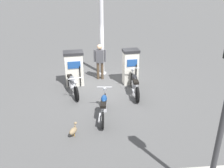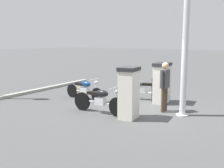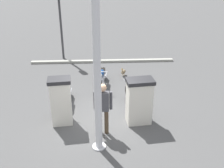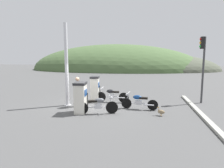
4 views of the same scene
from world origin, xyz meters
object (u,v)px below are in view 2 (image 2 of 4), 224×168
motorcycle_near_pump (141,89)px  wandering_duck (80,88)px  fuel_pump_near (162,83)px  attendant_person (165,83)px  motorcycle_extra (85,89)px  motorcycle_far_pump (100,100)px  canopy_support_pole (185,45)px  fuel_pump_far (129,93)px

motorcycle_near_pump → wandering_duck: bearing=5.4°
fuel_pump_near → attendant_person: (-0.61, 1.18, 0.19)m
motorcycle_near_pump → attendant_person: (-1.52, 1.21, 0.54)m
fuel_pump_near → motorcycle_extra: (2.87, 1.26, -0.34)m
motorcycle_far_pump → fuel_pump_near: bearing=-112.6°
wandering_duck → motorcycle_far_pump: bearing=141.3°
motorcycle_near_pump → motorcycle_far_pump: motorcycle_far_pump is taller
motorcycle_far_pump → wandering_duck: bearing=-38.7°
fuel_pump_near → wandering_duck: (4.01, 0.26, -0.59)m
motorcycle_near_pump → wandering_duck: (3.11, 0.29, -0.23)m
attendant_person → motorcycle_far_pump: bearing=40.1°
motorcycle_far_pump → canopy_support_pole: 3.30m
fuel_pump_far → motorcycle_near_pump: fuel_pump_far is taller
fuel_pump_far → motorcycle_near_pump: 2.77m
motorcycle_near_pump → canopy_support_pole: canopy_support_pole is taller
canopy_support_pole → fuel_pump_far: bearing=43.9°
motorcycle_far_pump → motorcycle_extra: size_ratio=1.06×
fuel_pump_near → motorcycle_near_pump: fuel_pump_near is taller
motorcycle_extra → wandering_duck: bearing=-41.2°
fuel_pump_near → wandering_duck: bearing=3.7°
fuel_pump_near → canopy_support_pole: size_ratio=0.33×
motorcycle_far_pump → motorcycle_near_pump: bearing=-93.8°
canopy_support_pole → motorcycle_near_pump: bearing=-30.9°
motorcycle_far_pump → canopy_support_pole: canopy_support_pole is taller
motorcycle_far_pump → canopy_support_pole: (-2.40, -1.31, 1.85)m
motorcycle_near_pump → canopy_support_pole: (-2.22, 1.33, 1.86)m
fuel_pump_far → wandering_duck: 4.66m
canopy_support_pole → wandering_duck: bearing=-11.0°
motorcycle_near_pump → canopy_support_pole: 3.18m
motorcycle_extra → canopy_support_pole: 4.57m
attendant_person → canopy_support_pole: canopy_support_pole is taller
motorcycle_extra → fuel_pump_near: bearing=-156.3°
fuel_pump_near → motorcycle_extra: size_ratio=0.79×
motorcycle_near_pump → attendant_person: attendant_person is taller
fuel_pump_near → motorcycle_near_pump: size_ratio=0.78×
wandering_duck → fuel_pump_far: bearing=150.2°
attendant_person → canopy_support_pole: 1.49m
motorcycle_far_pump → wandering_duck: (2.93, -2.35, -0.24)m
motorcycle_near_pump → motorcycle_extra: motorcycle_near_pump is taller
attendant_person → wandering_duck: (4.63, -0.91, -0.78)m
motorcycle_extra → canopy_support_pole: size_ratio=0.42×
wandering_duck → canopy_support_pole: 5.81m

